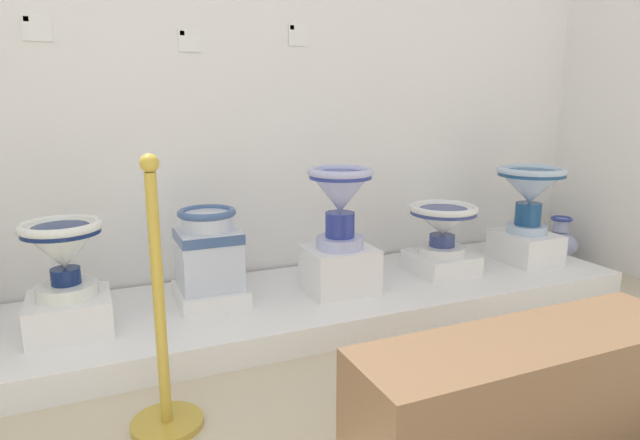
# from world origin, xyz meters

# --- Properties ---
(wall_back) EXTENTS (4.32, 0.06, 3.15)m
(wall_back) POSITION_xyz_m (2.06, 2.58, 1.57)
(wall_back) COLOR white
(wall_back) RESTS_ON ground_plane
(display_platform) EXTENTS (3.40, 0.91, 0.13)m
(display_platform) POSITION_xyz_m (2.06, 2.07, 0.07)
(display_platform) COLOR white
(display_platform) RESTS_ON ground_plane
(plinth_block_leftmost) EXTENTS (0.35, 0.34, 0.17)m
(plinth_block_leftmost) POSITION_xyz_m (0.71, 2.02, 0.22)
(plinth_block_leftmost) COLOR white
(plinth_block_leftmost) RESTS_ON display_platform
(antique_toilet_leftmost) EXTENTS (0.35, 0.35, 0.35)m
(antique_toilet_leftmost) POSITION_xyz_m (0.71, 2.02, 0.52)
(antique_toilet_leftmost) COLOR white
(antique_toilet_leftmost) RESTS_ON plinth_block_leftmost
(plinth_block_rightmost) EXTENTS (0.34, 0.37, 0.08)m
(plinth_block_rightmost) POSITION_xyz_m (1.37, 2.14, 0.18)
(plinth_block_rightmost) COLOR white
(plinth_block_rightmost) RESTS_ON display_platform
(antique_toilet_rightmost) EXTENTS (0.31, 0.30, 0.41)m
(antique_toilet_rightmost) POSITION_xyz_m (1.37, 2.14, 0.43)
(antique_toilet_rightmost) COLOR silver
(antique_toilet_rightmost) RESTS_ON plinth_block_rightmost
(plinth_block_tall_cobalt) EXTENTS (0.36, 0.31, 0.25)m
(plinth_block_tall_cobalt) POSITION_xyz_m (2.05, 2.02, 0.26)
(plinth_block_tall_cobalt) COLOR white
(plinth_block_tall_cobalt) RESTS_ON display_platform
(antique_toilet_tall_cobalt) EXTENTS (0.35, 0.35, 0.43)m
(antique_toilet_tall_cobalt) POSITION_xyz_m (2.05, 2.02, 0.66)
(antique_toilet_tall_cobalt) COLOR #B2B9E9
(antique_toilet_tall_cobalt) RESTS_ON plinth_block_tall_cobalt
(plinth_block_broad_patterned) EXTENTS (0.35, 0.36, 0.12)m
(plinth_block_broad_patterned) POSITION_xyz_m (2.76, 2.08, 0.19)
(plinth_block_broad_patterned) COLOR white
(plinth_block_broad_patterned) RESTS_ON display_platform
(antique_toilet_broad_patterned) EXTENTS (0.41, 0.41, 0.30)m
(antique_toilet_broad_patterned) POSITION_xyz_m (2.76, 2.08, 0.45)
(antique_toilet_broad_patterned) COLOR white
(antique_toilet_broad_patterned) RESTS_ON plinth_block_broad_patterned
(plinth_block_pale_glazed) EXTENTS (0.32, 0.38, 0.18)m
(plinth_block_pale_glazed) POSITION_xyz_m (3.41, 2.06, 0.23)
(plinth_block_pale_glazed) COLOR white
(plinth_block_pale_glazed) RESTS_ON display_platform
(antique_toilet_pale_glazed) EXTENTS (0.43, 0.43, 0.43)m
(antique_toilet_pale_glazed) POSITION_xyz_m (3.41, 2.06, 0.62)
(antique_toilet_pale_glazed) COLOR silver
(antique_toilet_pale_glazed) RESTS_ON plinth_block_pale_glazed
(info_placard_first) EXTENTS (0.13, 0.01, 0.13)m
(info_placard_first) POSITION_xyz_m (0.67, 2.55, 1.50)
(info_placard_first) COLOR white
(info_placard_second) EXTENTS (0.12, 0.01, 0.12)m
(info_placard_second) POSITION_xyz_m (1.40, 2.55, 1.47)
(info_placard_second) COLOR white
(info_placard_third) EXTENTS (0.11, 0.01, 0.13)m
(info_placard_third) POSITION_xyz_m (2.02, 2.55, 1.53)
(info_placard_third) COLOR white
(decorative_vase_companion) EXTENTS (0.25, 0.25, 0.34)m
(decorative_vase_companion) POSITION_xyz_m (3.92, 2.25, 0.15)
(decorative_vase_companion) COLOR #2E4195
(decorative_vase_companion) RESTS_ON ground_plane
(stanchion_post_near_left) EXTENTS (0.26, 0.26, 0.99)m
(stanchion_post_near_left) POSITION_xyz_m (1.02, 1.31, 0.29)
(stanchion_post_near_left) COLOR gold
(stanchion_post_near_left) RESTS_ON ground_plane
(museum_bench) EXTENTS (1.27, 0.36, 0.40)m
(museum_bench) POSITION_xyz_m (2.14, 0.72, 0.20)
(museum_bench) COLOR brown
(museum_bench) RESTS_ON ground_plane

